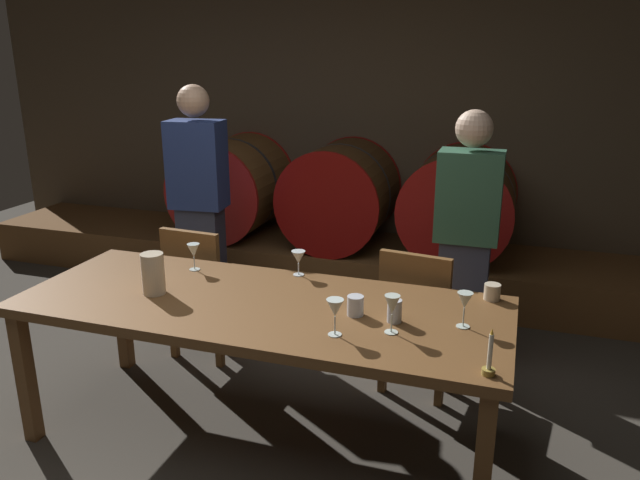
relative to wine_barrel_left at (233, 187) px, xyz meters
The scene contains 21 objects.
ground_plane 2.83m from the wine_barrel_left, 69.17° to the right, with size 9.33×9.33×0.00m, color #3F3A33.
back_wall 1.21m from the wine_barrel_left, 29.59° to the left, with size 7.18×0.24×2.48m, color brown.
barrel_shelf 1.14m from the wine_barrel_left, ahead, with size 6.46×0.90×0.35m, color brown.
wine_barrel_left is the anchor object (origin of this frame).
wine_barrel_center 0.99m from the wine_barrel_left, ahead, with size 0.85×0.86×0.85m.
wine_barrel_right 1.96m from the wine_barrel_left, ahead, with size 0.85×0.86×0.85m.
dining_table 2.55m from the wine_barrel_left, 60.94° to the right, with size 2.40×0.92×0.75m.
chair_left 1.65m from the wine_barrel_left, 71.25° to the right, with size 0.43×0.43×0.88m.
chair_right 2.47m from the wine_barrel_left, 38.90° to the right, with size 0.45×0.45×0.88m.
guest_left 1.05m from the wine_barrel_left, 76.59° to the right, with size 0.40×0.28×1.70m.
guest_right 2.36m from the wine_barrel_left, 26.83° to the right, with size 0.38×0.24×1.60m.
candle_center 3.50m from the wine_barrel_left, 47.98° to the right, with size 0.05×0.05×0.19m.
pitcher 2.40m from the wine_barrel_left, 73.27° to the right, with size 0.11×0.11×0.21m.
wine_glass_far_left 2.06m from the wine_barrel_left, 69.77° to the right, with size 0.07×0.07×0.15m.
wine_glass_left 2.24m from the wine_barrel_left, 54.72° to the right, with size 0.08×0.08×0.14m.
wine_glass_center 2.99m from the wine_barrel_left, 55.49° to the right, with size 0.08×0.08×0.17m.
wine_glass_right 3.05m from the wine_barrel_left, 50.92° to the right, with size 0.07×0.07×0.17m.
wine_glass_far_right 3.12m from the wine_barrel_left, 44.95° to the right, with size 0.07×0.07×0.16m.
cup_left 2.82m from the wine_barrel_left, 52.37° to the right, with size 0.08×0.08×0.09m, color silver.
cup_center 2.95m from the wine_barrel_left, 49.68° to the right, with size 0.07×0.07×0.11m, color silver.
cup_right 2.96m from the wine_barrel_left, 38.57° to the right, with size 0.08×0.08×0.08m, color beige.
Camera 1 is at (1.42, -2.22, 1.94)m, focal length 34.49 mm.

